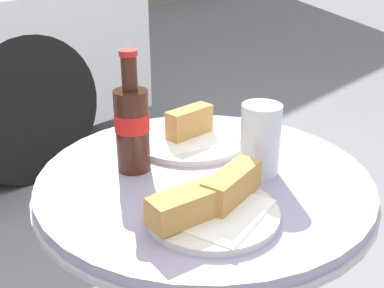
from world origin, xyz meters
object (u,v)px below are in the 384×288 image
(bistro_table, at_px, (203,261))
(lunch_plate_near, at_px, (211,205))
(lunch_plate_far, at_px, (190,135))
(drinking_glass, at_px, (260,143))
(cola_bottle_left, at_px, (132,125))

(bistro_table, height_order, lunch_plate_near, lunch_plate_near)
(lunch_plate_near, bearing_deg, lunch_plate_far, 49.06)
(drinking_glass, distance_m, lunch_plate_far, 0.20)
(cola_bottle_left, bearing_deg, drinking_glass, -51.80)
(bistro_table, bearing_deg, drinking_glass, -45.48)
(cola_bottle_left, height_order, lunch_plate_near, cola_bottle_left)
(bistro_table, height_order, cola_bottle_left, cola_bottle_left)
(cola_bottle_left, bearing_deg, lunch_plate_near, -97.41)
(drinking_glass, bearing_deg, cola_bottle_left, 128.20)
(bistro_table, bearing_deg, lunch_plate_near, -134.77)
(lunch_plate_near, relative_size, lunch_plate_far, 0.89)
(drinking_glass, relative_size, lunch_plate_near, 0.60)
(bistro_table, distance_m, lunch_plate_far, 0.26)
(drinking_glass, height_order, lunch_plate_near, drinking_glass)
(bistro_table, xyz_separation_m, lunch_plate_near, (-0.10, -0.10, 0.21))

